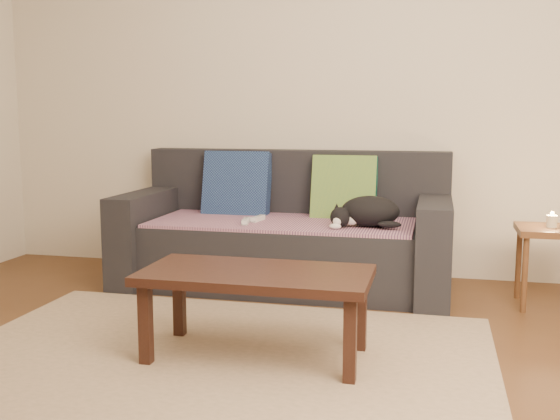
{
  "coord_description": "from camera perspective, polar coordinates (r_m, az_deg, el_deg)",
  "views": [
    {
      "loc": [
        0.95,
        -2.55,
        1.11
      ],
      "look_at": [
        0.05,
        1.2,
        0.55
      ],
      "focal_mm": 42.0,
      "sensor_mm": 36.0,
      "label": 1
    }
  ],
  "objects": [
    {
      "name": "throw_blanket",
      "position": [
        4.2,
        0.23,
        -1.07
      ],
      "size": [
        1.66,
        0.74,
        0.02
      ],
      "primitive_type": "cube",
      "color": "#4B2B51",
      "rests_on": "sofa"
    },
    {
      "name": "wii_remote_a",
      "position": [
        4.19,
        -1.94,
        -0.75
      ],
      "size": [
        0.06,
        0.15,
        0.03
      ],
      "primitive_type": "cube",
      "rotation": [
        0.0,
        0.0,
        1.4
      ],
      "color": "white",
      "rests_on": "throw_blanket"
    },
    {
      "name": "side_table",
      "position": [
        4.09,
        22.5,
        -2.54
      ],
      "size": [
        0.38,
        0.38,
        0.47
      ],
      "color": "brown",
      "rests_on": "ground"
    },
    {
      "name": "coffee_table",
      "position": [
        2.98,
        -2.09,
        -6.28
      ],
      "size": [
        1.03,
        0.52,
        0.41
      ],
      "color": "#331913",
      "rests_on": "rug"
    },
    {
      "name": "ground",
      "position": [
        2.94,
        -6.61,
        -13.97
      ],
      "size": [
        4.5,
        4.5,
        0.0
      ],
      "primitive_type": "plane",
      "color": "brown",
      "rests_on": "ground"
    },
    {
      "name": "wii_remote_b",
      "position": [
        4.09,
        -2.98,
        -0.97
      ],
      "size": [
        0.06,
        0.15,
        0.03
      ],
      "primitive_type": "cube",
      "rotation": [
        0.0,
        0.0,
        1.73
      ],
      "color": "white",
      "rests_on": "throw_blanket"
    },
    {
      "name": "candle",
      "position": [
        4.07,
        22.59,
        -0.88
      ],
      "size": [
        0.06,
        0.06,
        0.09
      ],
      "color": "beige",
      "rests_on": "side_table"
    },
    {
      "name": "cat",
      "position": [
        3.99,
        7.63,
        -0.17
      ],
      "size": [
        0.44,
        0.32,
        0.19
      ],
      "rotation": [
        0.0,
        0.0,
        -0.14
      ],
      "color": "black",
      "rests_on": "throw_blanket"
    },
    {
      "name": "back_wall",
      "position": [
        4.65,
        1.73,
        10.59
      ],
      "size": [
        4.5,
        0.04,
        2.6
      ],
      "primitive_type": "cube",
      "color": "beige",
      "rests_on": "ground"
    },
    {
      "name": "rug",
      "position": [
        3.07,
        -5.63,
        -12.86
      ],
      "size": [
        2.5,
        1.8,
        0.01
      ],
      "primitive_type": "cube",
      "color": "tan",
      "rests_on": "ground"
    },
    {
      "name": "sofa",
      "position": [
        4.31,
        0.51,
        -2.46
      ],
      "size": [
        2.1,
        0.94,
        0.87
      ],
      "color": "#232328",
      "rests_on": "ground"
    },
    {
      "name": "cushion_navy",
      "position": [
        4.52,
        -3.78,
        2.14
      ],
      "size": [
        0.46,
        0.22,
        0.47
      ],
      "primitive_type": "cube",
      "rotation": [
        -0.24,
        0.0,
        0.0
      ],
      "color": "#101A45",
      "rests_on": "throw_blanket"
    },
    {
      "name": "cushion_green",
      "position": [
        4.36,
        5.61,
        1.89
      ],
      "size": [
        0.43,
        0.21,
        0.44
      ],
      "primitive_type": "cube",
      "rotation": [
        -0.25,
        0.0,
        0.0
      ],
      "color": "#0D5448",
      "rests_on": "throw_blanket"
    }
  ]
}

